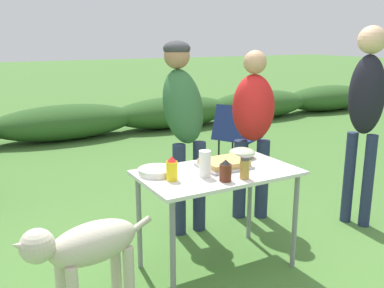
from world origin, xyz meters
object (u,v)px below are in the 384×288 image
standing_person_in_dark_puffer (183,113)px  standing_person_in_gray_fleece (253,121)px  paper_cup_stack (205,164)px  mustard_bottle (172,169)px  camp_chair_green_behind_table (236,133)px  mixing_bowl (242,153)px  bbq_sauce_bottle (226,171)px  plate_stack (156,171)px  folding_table (218,181)px  dog (86,250)px  standing_person_in_red_jacket (366,105)px  spice_jar (245,168)px  food_tray (224,164)px

standing_person_in_dark_puffer → standing_person_in_gray_fleece: 0.66m
paper_cup_stack → mustard_bottle: paper_cup_stack is taller
standing_person_in_dark_puffer → camp_chair_green_behind_table: standing_person_in_dark_puffer is taller
mixing_bowl → bbq_sauce_bottle: 0.57m
mustard_bottle → plate_stack: bearing=103.6°
folding_table → bbq_sauce_bottle: 0.26m
paper_cup_stack → dog: size_ratio=0.21×
dog → mixing_bowl: bearing=-86.2°
folding_table → standing_person_in_gray_fleece: size_ratio=0.72×
paper_cup_stack → dog: (-0.85, -0.09, -0.37)m
standing_person_in_dark_puffer → bbq_sauce_bottle: bearing=-98.5°
standing_person_in_red_jacket → dog: bearing=-109.0°
spice_jar → standing_person_in_dark_puffer: standing_person_in_dark_puffer is taller
standing_person_in_dark_puffer → standing_person_in_red_jacket: standing_person_in_red_jacket is taller
mixing_bowl → mustard_bottle: (-0.71, -0.21, 0.04)m
paper_cup_stack → standing_person_in_red_jacket: size_ratio=0.10×
mustard_bottle → dog: size_ratio=0.19×
plate_stack → spice_jar: size_ratio=1.64×
plate_stack → standing_person_in_gray_fleece: 1.28m
folding_table → bbq_sauce_bottle: (-0.07, -0.20, 0.15)m
mustard_bottle → standing_person_in_red_jacket: 1.89m
mustard_bottle → standing_person_in_dark_puffer: 0.93m
plate_stack → standing_person_in_dark_puffer: size_ratio=0.15×
spice_jar → dog: 1.11m
mixing_bowl → dog: (-1.33, -0.34, -0.32)m
plate_stack → standing_person_in_gray_fleece: standing_person_in_gray_fleece is taller
mixing_bowl → dog: size_ratio=0.24×
food_tray → spice_jar: bearing=-93.9°
plate_stack → dog: plate_stack is taller
folding_table → mustard_bottle: bearing=-176.7°
mustard_bottle → spice_jar: size_ratio=1.09×
bbq_sauce_bottle → standing_person_in_dark_puffer: 0.98m
folding_table → bbq_sauce_bottle: bearing=-109.5°
food_tray → plate_stack: bearing=169.9°
mustard_bottle → spice_jar: 0.48m
mixing_bowl → spice_jar: size_ratio=1.36×
spice_jar → camp_chair_green_behind_table: bearing=56.1°
spice_jar → folding_table: bearing=106.2°
folding_table → spice_jar: bearing=-73.8°
plate_stack → bbq_sauce_bottle: bearing=-45.6°
folding_table → standing_person_in_red_jacket: size_ratio=0.63×
standing_person_in_gray_fleece → dog: size_ratio=1.78×
folding_table → food_tray: (0.08, 0.05, 0.10)m
paper_cup_stack → camp_chair_green_behind_table: paper_cup_stack is taller
bbq_sauce_bottle → spice_jar: (0.14, -0.02, 0.00)m
standing_person_in_red_jacket → camp_chair_green_behind_table: (0.02, 1.93, -0.62)m
mustard_bottle → camp_chair_green_behind_table: size_ratio=0.19×
folding_table → camp_chair_green_behind_table: 2.50m
paper_cup_stack → standing_person_in_gray_fleece: standing_person_in_gray_fleece is taller
mixing_bowl → standing_person_in_dark_puffer: (-0.22, 0.55, 0.24)m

